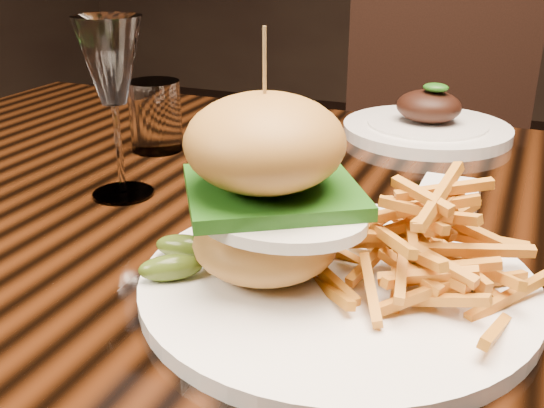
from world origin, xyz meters
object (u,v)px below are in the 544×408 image
at_px(far_dish, 427,125).
at_px(chair_far, 435,158).
at_px(dining_table, 358,278).
at_px(wine_glass, 111,67).
at_px(burger_plate, 334,227).

bearing_deg(far_dish, chair_far, 95.80).
height_order(dining_table, wine_glass, wine_glass).
relative_size(burger_plate, far_dish, 1.33).
xyz_separation_m(burger_plate, far_dish, (-0.01, 0.51, -0.04)).
distance_m(dining_table, burger_plate, 0.21).
distance_m(dining_table, far_dish, 0.36).
relative_size(dining_table, far_dish, 6.18).
relative_size(dining_table, burger_plate, 4.65).
relative_size(burger_plate, wine_glass, 1.64).
relative_size(wine_glass, far_dish, 0.81).
xyz_separation_m(burger_plate, wine_glass, (-0.30, 0.12, 0.09)).
distance_m(burger_plate, chair_far, 1.09).
relative_size(far_dish, chair_far, 0.27).
distance_m(dining_table, wine_glass, 0.37).
bearing_deg(wine_glass, dining_table, 9.18).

